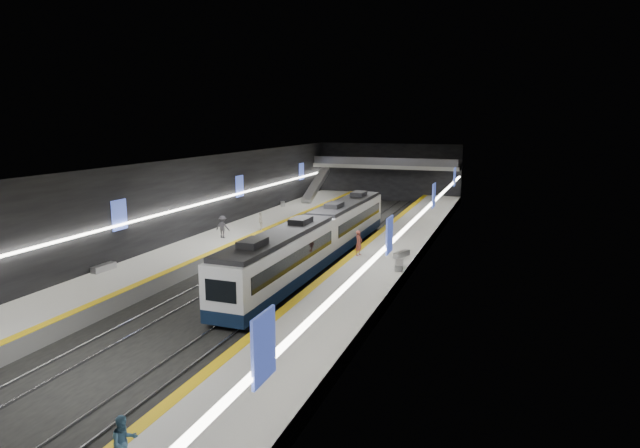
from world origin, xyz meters
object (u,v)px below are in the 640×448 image
at_px(bench_left_near, 104,268).
at_px(bench_left_far, 283,204).
at_px(passenger_left_a, 261,221).
at_px(escalator, 316,185).
at_px(passenger_right_a, 359,243).
at_px(train, 319,237).
at_px(passenger_right_b, 124,443).
at_px(bench_right_far, 402,254).
at_px(bench_right_near, 399,265).
at_px(passenger_left_b, 223,227).

relative_size(bench_left_near, bench_left_far, 1.04).
bearing_deg(passenger_left_a, escalator, 163.84).
xyz_separation_m(escalator, passenger_right_a, (13.33, -26.24, -0.93)).
relative_size(train, passenger_right_a, 15.48).
distance_m(bench_left_near, bench_left_far, 30.25).
bearing_deg(passenger_right_b, passenger_left_a, 45.83).
xyz_separation_m(passenger_right_a, passenger_left_a, (-11.33, 6.02, -0.11)).
bearing_deg(bench_left_near, train, 44.65).
bearing_deg(bench_left_far, bench_right_far, -71.18).
bearing_deg(train, bench_left_near, -139.24).
height_order(bench_right_near, bench_right_far, bench_right_near).
distance_m(bench_left_far, bench_right_near, 29.55).
xyz_separation_m(escalator, bench_left_far, (-2.00, -6.15, -1.68)).
bearing_deg(passenger_right_a, bench_left_far, 51.76).
bearing_deg(bench_left_far, passenger_left_a, -98.97).
bearing_deg(escalator, bench_right_far, -57.12).
bearing_deg(passenger_left_b, passenger_right_b, 114.49).
xyz_separation_m(bench_right_near, passenger_right_b, (-3.12, -24.45, 0.62)).
xyz_separation_m(bench_left_far, bench_right_near, (19.00, -22.63, 0.01)).
bearing_deg(bench_left_far, escalator, 47.14).
xyz_separation_m(passenger_left_a, passenger_left_b, (-1.63, -4.16, 0.12)).
height_order(escalator, bench_left_near, escalator).
bearing_deg(train, passenger_left_b, 170.09).
xyz_separation_m(train, bench_right_near, (7.00, -2.72, -0.96)).
xyz_separation_m(train, bench_right_far, (6.52, 0.50, -0.98)).
bearing_deg(escalator, bench_right_near, -59.43).
distance_m(train, bench_right_near, 7.57).
distance_m(train, escalator, 27.92).
xyz_separation_m(bench_left_near, passenger_left_a, (4.00, 16.18, 0.63)).
bearing_deg(passenger_left_a, bench_left_near, -35.70).
bearing_deg(bench_left_far, passenger_right_a, -77.49).
bearing_deg(passenger_right_a, escalator, 41.34).
height_order(bench_right_near, passenger_right_b, passenger_right_b).
relative_size(bench_right_far, passenger_right_b, 1.03).
xyz_separation_m(train, passenger_left_b, (-9.63, 1.68, -0.21)).
xyz_separation_m(escalator, passenger_left_b, (0.37, -24.37, -0.91)).
distance_m(bench_left_near, passenger_left_b, 12.28).
bearing_deg(passenger_left_b, bench_right_far, 175.23).
height_order(bench_right_near, passenger_left_b, passenger_left_b).
height_order(passenger_right_a, passenger_left_b, passenger_left_b).
bearing_deg(bench_left_near, passenger_left_b, 82.75).
xyz_separation_m(train, passenger_left_a, (-8.00, 5.84, -0.33)).
relative_size(train, bench_left_near, 16.02).
distance_m(bench_right_far, passenger_right_b, 27.81).
distance_m(bench_right_near, passenger_right_a, 4.52).
height_order(bench_left_near, bench_right_far, bench_left_near).
relative_size(train, bench_right_near, 15.64).
relative_size(train, escalator, 3.76).
xyz_separation_m(bench_left_near, bench_right_far, (18.52, 10.85, -0.01)).
relative_size(bench_left_far, passenger_right_b, 1.06).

